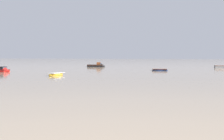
% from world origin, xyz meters
% --- Properties ---
extents(motorboat_moored_2, '(4.70, 2.02, 1.74)m').
position_xyz_m(motorboat_moored_2, '(-11.49, 32.76, 0.26)').
color(motorboat_moored_2, red).
rests_on(motorboat_moored_2, ground).
extents(rowboat_moored_0, '(3.89, 2.07, 0.58)m').
position_xyz_m(rowboat_moored_0, '(16.69, 52.48, 0.16)').
color(rowboat_moored_0, navy).
rests_on(rowboat_moored_0, ground).
extents(rowboat_moored_2, '(1.83, 4.36, 0.67)m').
position_xyz_m(rowboat_moored_2, '(5.68, 26.96, 0.18)').
color(rowboat_moored_2, gold).
rests_on(rowboat_moored_2, ground).
extents(motorboat_moored_5, '(6.04, 3.62, 2.17)m').
position_xyz_m(motorboat_moored_5, '(-8.64, 71.31, 0.33)').
color(motorboat_moored_5, black).
rests_on(motorboat_moored_5, ground).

